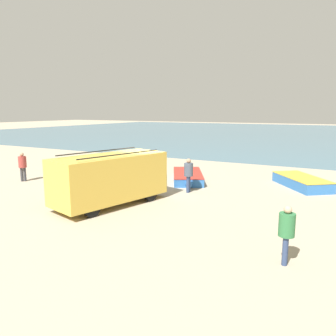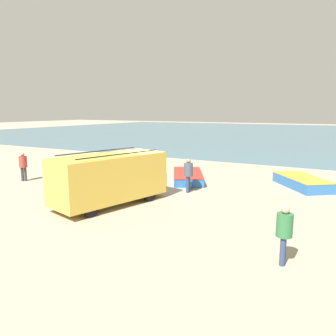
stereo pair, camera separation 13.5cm
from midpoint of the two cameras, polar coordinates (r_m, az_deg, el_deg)
ground_plane at (r=17.37m, az=-3.96°, el=-4.33°), size 200.00×200.00×0.00m
sea_water at (r=66.93m, az=20.82°, el=5.69°), size 120.00×80.00×0.01m
parked_van at (r=15.17m, az=-9.77°, el=-1.63°), size 3.35×5.76×2.44m
fishing_rowboat_0 at (r=23.28m, az=-15.37°, el=-0.24°), size 3.82×2.50×0.59m
fishing_rowboat_1 at (r=20.19m, az=3.66°, el=-1.54°), size 3.38×4.85×0.52m
fishing_rowboat_2 at (r=20.13m, az=22.25°, el=-2.20°), size 3.63×4.28×0.60m
fisherman_0 at (r=9.81m, az=19.97°, el=-10.06°), size 0.45×0.45×1.71m
fisherman_1 at (r=17.25m, az=3.78°, el=-0.75°), size 0.47×0.47×1.81m
fisherman_2 at (r=21.84m, az=-23.76°, el=0.64°), size 0.47×0.47×1.77m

